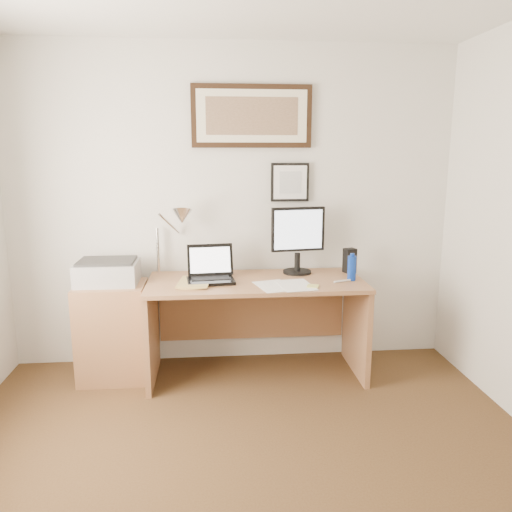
{
  "coord_description": "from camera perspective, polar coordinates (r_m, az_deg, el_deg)",
  "views": [
    {
      "loc": [
        -0.17,
        -1.94,
        1.69
      ],
      "look_at": [
        0.13,
        1.43,
        0.98
      ],
      "focal_mm": 35.0,
      "sensor_mm": 36.0,
      "label": 1
    }
  ],
  "objects": [
    {
      "name": "speaker",
      "position": [
        3.99,
        10.65,
        -0.51
      ],
      "size": [
        0.11,
        0.1,
        0.19
      ],
      "primitive_type": "cube",
      "rotation": [
        0.0,
        0.0,
        0.34
      ],
      "color": "black",
      "rests_on": "desk"
    },
    {
      "name": "marker_pen",
      "position": [
        3.71,
        9.83,
        -2.84
      ],
      "size": [
        0.14,
        0.06,
        0.02
      ],
      "primitive_type": "cylinder",
      "rotation": [
        0.0,
        1.57,
        0.35
      ],
      "color": "silver",
      "rests_on": "desk"
    },
    {
      "name": "book",
      "position": [
        3.64,
        -8.8,
        -3.01
      ],
      "size": [
        0.26,
        0.33,
        0.02
      ],
      "primitive_type": "imported",
      "rotation": [
        0.0,
        0.0,
        -0.12
      ],
      "color": "tan",
      "rests_on": "desk"
    },
    {
      "name": "wall_back",
      "position": [
        3.97,
        -2.67,
        5.52
      ],
      "size": [
        3.5,
        0.02,
        2.5
      ],
      "primitive_type": "cube",
      "color": "silver",
      "rests_on": "ground"
    },
    {
      "name": "bottle_cap",
      "position": [
        3.73,
        10.96,
        0.14
      ],
      "size": [
        0.03,
        0.03,
        0.02
      ],
      "primitive_type": "cylinder",
      "color": "#0B2D98",
      "rests_on": "water_bottle"
    },
    {
      "name": "lcd_monitor",
      "position": [
        3.87,
        4.81,
        2.2
      ],
      "size": [
        0.42,
        0.22,
        0.52
      ],
      "color": "black",
      "rests_on": "desk"
    },
    {
      "name": "sticky_pad",
      "position": [
        3.54,
        6.52,
        -3.43
      ],
      "size": [
        0.1,
        0.1,
        0.01
      ],
      "primitive_type": "cube",
      "rotation": [
        0.0,
        0.0,
        -0.34
      ],
      "color": "#D7D365",
      "rests_on": "desk"
    },
    {
      "name": "paper_sheet_b",
      "position": [
        3.57,
        4.56,
        -3.35
      ],
      "size": [
        0.27,
        0.36,
        0.0
      ],
      "primitive_type": "cube",
      "rotation": [
        0.0,
        0.0,
        0.15
      ],
      "color": "white",
      "rests_on": "desk"
    },
    {
      "name": "paper_sheet_a",
      "position": [
        3.55,
        2.06,
        -3.45
      ],
      "size": [
        0.3,
        0.36,
        0.0
      ],
      "primitive_type": "cube",
      "rotation": [
        0.0,
        0.0,
        0.26
      ],
      "color": "white",
      "rests_on": "desk"
    },
    {
      "name": "printer",
      "position": [
        3.83,
        -16.61,
        -1.75
      ],
      "size": [
        0.44,
        0.34,
        0.18
      ],
      "color": "#A3A3A6",
      "rests_on": "side_cabinet"
    },
    {
      "name": "side_cabinet",
      "position": [
        3.92,
        -16.01,
        -8.31
      ],
      "size": [
        0.5,
        0.4,
        0.73
      ],
      "primitive_type": "cube",
      "color": "#8C5D3B",
      "rests_on": "floor"
    },
    {
      "name": "picture_small",
      "position": [
        3.97,
        3.9,
        8.41
      ],
      "size": [
        0.3,
        0.03,
        0.3
      ],
      "color": "black",
      "rests_on": "wall_back"
    },
    {
      "name": "desk_lamp",
      "position": [
        3.79,
        -8.73,
        4.14
      ],
      "size": [
        0.29,
        0.27,
        0.53
      ],
      "color": "silver",
      "rests_on": "desk"
    },
    {
      "name": "picture_large",
      "position": [
        3.93,
        -0.48,
        15.69
      ],
      "size": [
        0.92,
        0.04,
        0.47
      ],
      "color": "black",
      "rests_on": "wall_back"
    },
    {
      "name": "desk",
      "position": [
        3.85,
        -0.13,
        -5.86
      ],
      "size": [
        1.6,
        0.7,
        0.75
      ],
      "color": "#8C5D3B",
      "rests_on": "floor"
    },
    {
      "name": "laptop",
      "position": [
        3.69,
        -5.23,
        -1.96
      ],
      "size": [
        0.36,
        0.32,
        0.26
      ],
      "color": "black",
      "rests_on": "desk"
    },
    {
      "name": "water_bottle",
      "position": [
        3.75,
        10.89,
        -1.37
      ],
      "size": [
        0.06,
        0.06,
        0.18
      ],
      "primitive_type": "cylinder",
      "color": "#0B2D98",
      "rests_on": "desk"
    }
  ]
}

